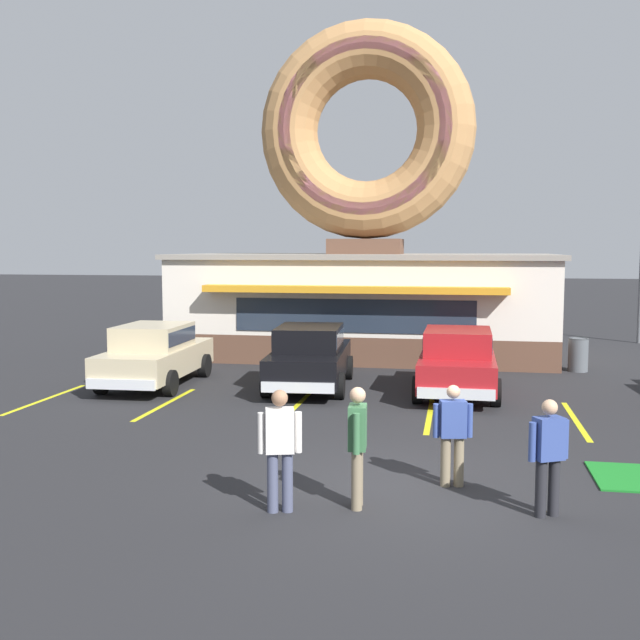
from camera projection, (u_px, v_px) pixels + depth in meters
ground_plane at (401, 487)px, 11.20m from camera, size 160.00×160.00×0.00m
donut_shop_building at (366, 243)px, 24.90m from camera, size 12.30×6.75×10.96m
car_champagne at (155, 352)px, 19.38m from camera, size 2.08×4.61×1.60m
car_red at (457, 359)px, 18.25m from camera, size 2.01×4.57×1.60m
car_black at (310, 354)px, 19.00m from camera, size 2.22×4.67×1.60m
pedestrian_blue_sweater_man at (280, 445)px, 10.06m from camera, size 0.58×0.33×1.68m
pedestrian_hooded_kid at (453, 431)px, 11.16m from camera, size 0.59×0.31×1.54m
pedestrian_leather_jacket_man at (548, 452)px, 9.90m from camera, size 0.54×0.39×1.58m
pedestrian_clipboard_woman at (357, 441)px, 10.23m from camera, size 0.27×0.59×1.68m
trash_bin at (578, 354)px, 21.63m from camera, size 0.57×0.57×0.97m
parking_stripe_far_left at (46, 399)px, 17.69m from camera, size 0.12×3.60×0.01m
parking_stripe_left at (166, 404)px, 17.14m from camera, size 0.12×3.60×0.01m
parking_stripe_mid_left at (293, 409)px, 16.59m from camera, size 0.12×3.60×0.01m
parking_stripe_centre at (430, 414)px, 16.05m from camera, size 0.12×3.60×0.01m
parking_stripe_mid_right at (576, 420)px, 15.50m from camera, size 0.12×3.60×0.01m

